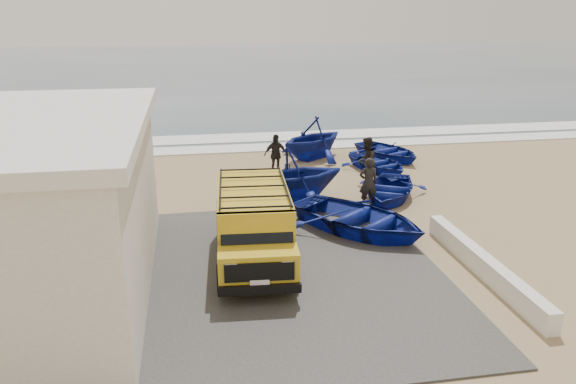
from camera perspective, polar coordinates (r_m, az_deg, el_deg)
ground at (r=16.71m, az=-1.26°, el=-5.20°), size 160.00×160.00×0.00m
slab at (r=14.72m, az=-7.85°, el=-8.62°), size 12.00×10.00×0.05m
ocean at (r=71.52m, az=-8.31°, el=12.52°), size 180.00×88.00×0.01m
surf_line at (r=28.05m, az=-5.03°, el=4.42°), size 180.00×1.60×0.06m
surf_wash at (r=30.49m, az=-5.45°, el=5.48°), size 180.00×2.20×0.04m
parapet at (r=15.54m, az=19.23°, el=-7.01°), size 0.35×6.00×0.55m
van at (r=15.18m, az=-3.48°, el=-3.09°), size 2.26×5.01×2.10m
boat_near_left at (r=17.46m, az=7.14°, el=-2.63°), size 5.38×5.61×0.95m
boat_near_right at (r=20.74m, az=10.15°, el=0.30°), size 4.00×4.42×0.75m
boat_mid_left at (r=20.13m, az=0.62°, el=1.85°), size 4.35×3.96×1.97m
boat_mid_right at (r=24.32m, az=9.15°, el=2.88°), size 3.26×3.83×0.67m
boat_far_left at (r=25.99m, az=2.51°, el=5.51°), size 4.85×4.74×1.94m
boat_far_right at (r=26.36m, az=10.08°, el=4.11°), size 3.85×4.41×0.76m
fisherman_front at (r=19.60m, az=8.16°, el=0.95°), size 0.67×0.46×1.79m
fisherman_middle at (r=22.25m, az=7.97°, el=3.14°), size 1.08×1.15×1.89m
fisherman_back at (r=23.40m, az=-1.28°, el=3.83°), size 1.07×0.63×1.72m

